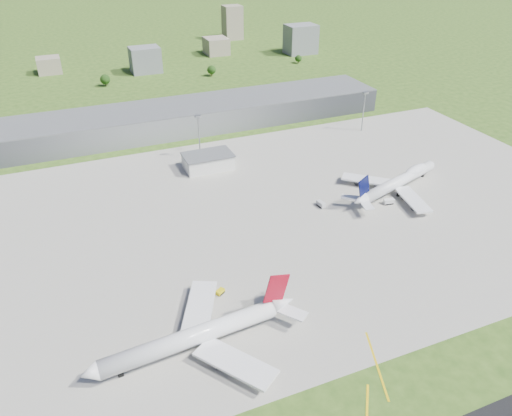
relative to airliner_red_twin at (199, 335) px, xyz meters
name	(u,v)px	position (x,y,z in m)	size (l,w,h in m)	color
ground	(169,139)	(33.92, 176.39, -5.29)	(1400.00, 1400.00, 0.00)	#2F4E18
apron	(249,221)	(43.92, 66.39, -5.25)	(360.00, 190.00, 0.08)	#9B978D
terminal	(162,120)	(33.92, 191.39, 2.21)	(300.00, 42.00, 15.00)	slate
ops_building	(208,162)	(43.92, 126.39, -1.29)	(26.00, 16.00, 8.00)	silver
mast_center	(199,129)	(43.92, 141.39, 12.42)	(3.50, 2.00, 25.90)	gray
mast_east	(364,105)	(153.92, 141.39, 12.42)	(3.50, 2.00, 25.90)	gray
airliner_red_twin	(199,335)	(0.00, 0.00, 0.00)	(72.41, 56.25, 19.86)	white
airliner_blue_quad	(399,181)	(125.80, 64.47, -0.31)	(66.61, 51.01, 17.90)	white
tug_yellow	(220,292)	(14.72, 22.55, -4.38)	(3.97, 3.55, 1.73)	#D3BE0C
van_white_near	(321,204)	(80.98, 64.78, -3.98)	(2.81, 5.30, 2.59)	silver
van_white_far	(389,202)	(112.75, 54.25, -3.97)	(5.38, 3.07, 2.62)	silver
bldg_cw	(49,65)	(-26.08, 366.39, 1.71)	(20.00, 18.00, 14.00)	gray
bldg_c	(145,60)	(53.92, 336.39, 5.71)	(26.00, 20.00, 22.00)	slate
bldg_ce	(216,46)	(133.92, 376.39, 2.71)	(22.00, 24.00, 16.00)	gray
bldg_e	(301,39)	(213.92, 346.39, 8.71)	(30.00, 22.00, 28.00)	slate
bldg_tall_e	(232,23)	(173.92, 436.39, 12.71)	(20.00, 18.00, 36.00)	gray
tree_c	(105,79)	(13.92, 306.39, 0.55)	(8.10, 8.10, 9.90)	#382314
tree_e	(211,70)	(103.92, 301.39, 0.22)	(7.65, 7.65, 9.35)	#382314
tree_far_e	(298,59)	(193.92, 311.39, -0.76)	(6.30, 6.30, 7.70)	#382314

